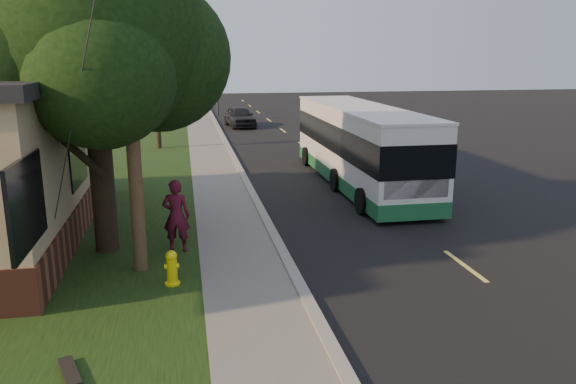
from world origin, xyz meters
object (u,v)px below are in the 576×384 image
object	(u,v)px
traffic_signal	(217,75)
utility_pole	(127,60)
fire_hydrant	(172,268)
leafy_tree	(93,35)
transit_bus	(359,143)
distant_car	(240,116)
skateboard_main	(70,371)
bare_tree_near	(157,107)
bare_tree_far	(171,94)
skateboarder	(176,216)

from	to	relation	value
traffic_signal	utility_pole	bearing A→B (deg)	-96.58
fire_hydrant	traffic_signal	xyz separation A→B (m)	(3.10, 34.00, 2.73)
utility_pole	leafy_tree	size ratio (longest dim) A/B	1.16
utility_pole	leafy_tree	bearing A→B (deg)	117.60
fire_hydrant	transit_bus	size ratio (longest dim) A/B	0.07
fire_hydrant	utility_pole	world-z (taller)	utility_pole
distant_car	transit_bus	bearing A→B (deg)	-88.49
leafy_tree	distant_car	bearing A→B (deg)	76.62
leafy_tree	transit_bus	world-z (taller)	leafy_tree
leafy_tree	transit_bus	size ratio (longest dim) A/B	0.73
skateboard_main	fire_hydrant	bearing A→B (deg)	65.29
traffic_signal	skateboard_main	size ratio (longest dim) A/B	6.15
leafy_tree	skateboard_main	size ratio (longest dim) A/B	8.72
fire_hydrant	bare_tree_near	world-z (taller)	bare_tree_near
bare_tree_far	bare_tree_near	bearing A→B (deg)	-92.39
utility_pole	skateboard_main	xyz separation A→B (m)	(-0.77, -4.19, -4.50)
skateboard_main	distant_car	bearing A→B (deg)	79.37
utility_pole	bare_tree_far	world-z (taller)	utility_pole
bare_tree_near	leafy_tree	bearing A→B (deg)	-92.50
leafy_tree	transit_bus	distance (m)	10.75
bare_tree_near	skateboarder	xyz separation A→B (m)	(1.00, -15.94, -1.19)
skateboarder	transit_bus	bearing A→B (deg)	-127.51
fire_hydrant	bare_tree_far	distance (m)	30.04
utility_pole	bare_tree_far	size ratio (longest dim) A/B	2.25
fire_hydrant	transit_bus	world-z (taller)	transit_bus
fire_hydrant	distant_car	bearing A→B (deg)	81.20
utility_pole	bare_tree_near	distance (m)	17.19
bare_tree_far	leafy_tree	bearing A→B (deg)	-92.45
transit_bus	skateboard_main	bearing A→B (deg)	-125.03
bare_tree_near	distant_car	size ratio (longest dim) A/B	1.07
transit_bus	skateboard_main	distance (m)	14.32
bare_tree_near	bare_tree_far	xyz separation A→B (m)	(0.50, 12.00, -0.15)
transit_bus	bare_tree_near	bearing A→B (deg)	128.60
skateboarder	skateboard_main	bearing A→B (deg)	81.73
leafy_tree	bare_tree_near	size ratio (longest dim) A/B	1.81
bare_tree_near	bare_tree_far	bearing A→B (deg)	87.61
bare_tree_near	traffic_signal	distance (m)	16.52
bare_tree_far	skateboarder	size ratio (longest dim) A/B	2.25
bare_tree_near	distant_car	world-z (taller)	bare_tree_near
fire_hydrant	transit_bus	distance (m)	10.86
skateboarder	distant_car	distance (m)	24.75
leafy_tree	skateboard_main	xyz separation A→B (m)	(0.10, -5.85, -5.04)
bare_tree_near	distant_car	xyz separation A→B (m)	(5.00, 8.48, -1.46)
bare_tree_far	skateboard_main	distance (m)	33.27
fire_hydrant	utility_pole	xyz separation A→B (m)	(-0.71, 0.99, 4.20)
transit_bus	skateboarder	size ratio (longest dim) A/B	5.99
fire_hydrant	distant_car	size ratio (longest dim) A/B	0.18
bare_tree_far	traffic_signal	world-z (taller)	traffic_signal
skateboarder	leafy_tree	bearing A→B (deg)	-10.99
utility_pole	distant_car	xyz separation A→B (m)	(4.81, 25.49, -3.94)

